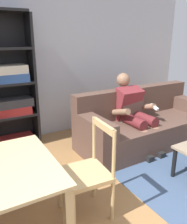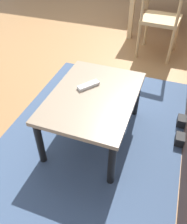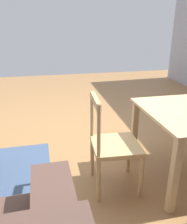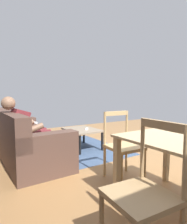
{
  "view_description": "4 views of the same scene",
  "coord_description": "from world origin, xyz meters",
  "px_view_note": "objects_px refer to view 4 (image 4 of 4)",
  "views": [
    {
      "loc": [
        -1.02,
        -0.61,
        1.63
      ],
      "look_at": [
        0.11,
        1.34,
        0.9
      ],
      "focal_mm": 37.12,
      "sensor_mm": 36.0,
      "label": 1
    },
    {
      "loc": [
        2.69,
        1.23,
        1.43
      ],
      "look_at": [
        1.43,
        0.77,
        0.25
      ],
      "focal_mm": 37.9,
      "sensor_mm": 36.0,
      "label": 2
    },
    {
      "loc": [
        0.43,
        2.79,
        1.48
      ],
      "look_at": [
        0.11,
        1.34,
        0.9
      ],
      "focal_mm": 37.2,
      "sensor_mm": 36.0,
      "label": 3
    },
    {
      "loc": [
        -2.04,
        2.73,
        1.13
      ],
      "look_at": [
        0.11,
        1.34,
        0.9
      ],
      "focal_mm": 30.61,
      "sensor_mm": 36.0,
      "label": 4
    }
  ],
  "objects_px": {
    "coffee_table": "(82,132)",
    "tv_remote": "(87,129)",
    "person_lounging": "(26,129)",
    "dining_chair_near_wall": "(144,194)",
    "couch": "(24,141)",
    "dining_chair_facing_couch": "(123,146)"
  },
  "relations": [
    {
      "from": "dining_chair_near_wall",
      "to": "dining_chair_facing_couch",
      "type": "distance_m",
      "value": 1.28
    },
    {
      "from": "dining_chair_facing_couch",
      "to": "couch",
      "type": "bearing_deg",
      "value": 31.79
    },
    {
      "from": "couch",
      "to": "person_lounging",
      "type": "xyz_separation_m",
      "value": [
        -0.23,
        0.01,
        0.25
      ]
    },
    {
      "from": "person_lounging",
      "to": "tv_remote",
      "type": "xyz_separation_m",
      "value": [
        0.18,
        -1.28,
        -0.15
      ]
    },
    {
      "from": "coffee_table",
      "to": "tv_remote",
      "type": "distance_m",
      "value": 0.13
    },
    {
      "from": "couch",
      "to": "dining_chair_facing_couch",
      "type": "relative_size",
      "value": 2.44
    },
    {
      "from": "coffee_table",
      "to": "couch",
      "type": "bearing_deg",
      "value": 91.81
    },
    {
      "from": "person_lounging",
      "to": "dining_chair_facing_couch",
      "type": "distance_m",
      "value": 1.62
    },
    {
      "from": "dining_chair_near_wall",
      "to": "couch",
      "type": "bearing_deg",
      "value": 4.56
    },
    {
      "from": "person_lounging",
      "to": "dining_chair_facing_couch",
      "type": "xyz_separation_m",
      "value": [
        -1.3,
        -0.96,
        -0.13
      ]
    },
    {
      "from": "couch",
      "to": "person_lounging",
      "type": "relative_size",
      "value": 1.99
    },
    {
      "from": "person_lounging",
      "to": "dining_chair_near_wall",
      "type": "relative_size",
      "value": 1.16
    },
    {
      "from": "tv_remote",
      "to": "dining_chair_facing_couch",
      "type": "distance_m",
      "value": 1.52
    },
    {
      "from": "coffee_table",
      "to": "dining_chair_near_wall",
      "type": "relative_size",
      "value": 0.87
    },
    {
      "from": "couch",
      "to": "person_lounging",
      "type": "height_order",
      "value": "person_lounging"
    },
    {
      "from": "couch",
      "to": "person_lounging",
      "type": "distance_m",
      "value": 0.34
    },
    {
      "from": "person_lounging",
      "to": "tv_remote",
      "type": "relative_size",
      "value": 6.5
    },
    {
      "from": "couch",
      "to": "coffee_table",
      "type": "height_order",
      "value": "couch"
    },
    {
      "from": "dining_chair_facing_couch",
      "to": "coffee_table",
      "type": "bearing_deg",
      "value": -9.04
    },
    {
      "from": "person_lounging",
      "to": "coffee_table",
      "type": "bearing_deg",
      "value": -77.7
    },
    {
      "from": "person_lounging",
      "to": "dining_chair_facing_couch",
      "type": "height_order",
      "value": "person_lounging"
    },
    {
      "from": "person_lounging",
      "to": "coffee_table",
      "type": "xyz_separation_m",
      "value": [
        0.26,
        -1.21,
        -0.22
      ]
    }
  ]
}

